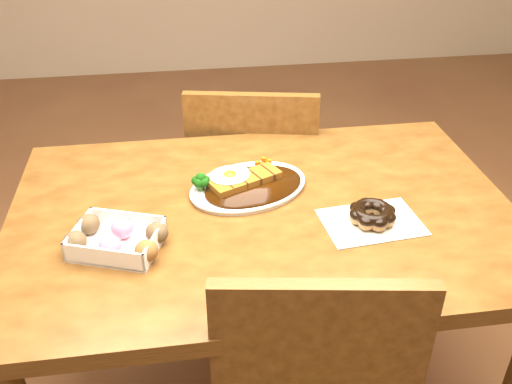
{
  "coord_description": "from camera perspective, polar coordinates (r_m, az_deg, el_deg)",
  "views": [
    {
      "loc": [
        -0.18,
        -1.11,
        1.51
      ],
      "look_at": [
        -0.02,
        -0.02,
        0.81
      ],
      "focal_mm": 40.0,
      "sensor_mm": 36.0,
      "label": 1
    }
  ],
  "objects": [
    {
      "name": "katsu_curry_plate",
      "position": [
        1.42,
        -1.01,
        0.79
      ],
      "size": [
        0.36,
        0.31,
        0.06
      ],
      "rotation": [
        0.0,
        0.0,
        0.36
      ],
      "color": "white",
      "rests_on": "table"
    },
    {
      "name": "pon_de_ring",
      "position": [
        1.33,
        11.55,
        -2.24
      ],
      "size": [
        0.24,
        0.18,
        0.04
      ],
      "rotation": [
        0.0,
        0.0,
        0.09
      ],
      "color": "silver",
      "rests_on": "table"
    },
    {
      "name": "donut_box",
      "position": [
        1.26,
        -13.77,
        -4.5
      ],
      "size": [
        0.22,
        0.19,
        0.05
      ],
      "rotation": [
        0.0,
        0.0,
        -0.35
      ],
      "color": "white",
      "rests_on": "table"
    },
    {
      "name": "table",
      "position": [
        1.42,
        0.7,
        -4.99
      ],
      "size": [
        1.2,
        0.8,
        0.75
      ],
      "color": "#49280E",
      "rests_on": "ground"
    },
    {
      "name": "chair_far",
      "position": [
        1.96,
        -0.24,
        0.57
      ],
      "size": [
        0.49,
        0.49,
        0.87
      ],
      "rotation": [
        0.0,
        0.0,
        2.94
      ],
      "color": "#49280E",
      "rests_on": "ground"
    }
  ]
}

